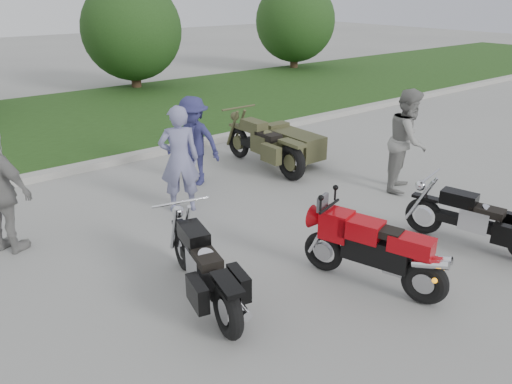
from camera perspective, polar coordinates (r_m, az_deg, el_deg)
ground at (r=6.93m, az=5.65°, el=-9.42°), size 80.00×80.00×0.00m
curb at (r=11.57m, az=-15.22°, el=3.63°), size 60.00×0.30×0.15m
grass_strip at (r=15.35m, az=-21.55°, el=7.37°), size 60.00×8.00×0.14m
tree_mid_right at (r=19.53m, az=-14.03°, el=17.52°), size 3.60×3.60×4.00m
tree_far_right at (r=24.00m, az=4.49°, el=18.86°), size 3.60×3.60×4.00m
sportbike_red at (r=6.57m, az=13.55°, el=-6.37°), size 0.78×1.92×0.94m
cruiser_left at (r=6.16m, az=-5.77°, el=-9.02°), size 0.64×2.22×0.86m
cruiser_right at (r=8.06m, az=24.36°, el=-3.28°), size 0.71×2.11×0.82m
cruiser_sidecar at (r=10.89m, az=3.10°, el=5.39°), size 1.29×2.57×0.99m
person_stripe at (r=8.57m, az=-8.76°, el=3.70°), size 0.81×0.70×1.86m
person_grey at (r=9.85m, az=16.95°, el=5.66°), size 1.17×1.09×1.94m
person_denim at (r=9.78m, az=-7.19°, el=5.77°), size 1.12×1.30×1.75m
person_back at (r=7.98m, az=-27.19°, el=0.06°), size 0.96×1.19×1.89m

